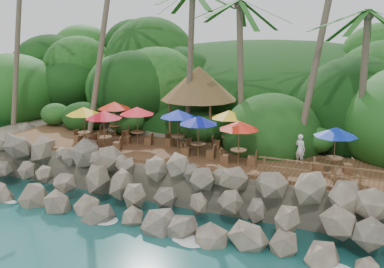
% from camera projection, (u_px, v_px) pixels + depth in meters
% --- Properties ---
extents(ground, '(140.00, 140.00, 0.00)m').
position_uv_depth(ground, '(139.00, 231.00, 21.37)').
color(ground, '#19514F').
rests_on(ground, ground).
extents(land_base, '(32.00, 25.20, 2.10)m').
position_uv_depth(land_base, '(246.00, 136.00, 35.25)').
color(land_base, gray).
rests_on(land_base, ground).
extents(jungle_hill, '(44.80, 28.00, 15.40)m').
position_uv_depth(jungle_hill, '(271.00, 129.00, 42.12)').
color(jungle_hill, '#143811').
rests_on(jungle_hill, ground).
extents(seawall, '(29.00, 4.00, 2.30)m').
position_uv_depth(seawall, '(159.00, 194.00, 22.86)').
color(seawall, gray).
rests_on(seawall, ground).
extents(terrace, '(26.00, 5.00, 0.20)m').
position_uv_depth(terrace, '(192.00, 154.00, 26.15)').
color(terrace, brown).
rests_on(terrace, land_base).
extents(jungle_foliage, '(44.00, 16.00, 12.00)m').
position_uv_depth(jungle_foliage, '(241.00, 152.00, 34.61)').
color(jungle_foliage, '#143811').
rests_on(jungle_foliage, ground).
extents(foam_line, '(25.20, 0.80, 0.06)m').
position_uv_depth(foam_line, '(142.00, 228.00, 21.62)').
color(foam_line, white).
rests_on(foam_line, ground).
extents(palapa, '(5.00, 5.00, 4.60)m').
position_uv_depth(palapa, '(199.00, 83.00, 29.41)').
color(palapa, brown).
rests_on(palapa, ground).
extents(dining_clusters, '(20.67, 5.32, 2.33)m').
position_uv_depth(dining_clusters, '(212.00, 122.00, 25.01)').
color(dining_clusters, brown).
rests_on(dining_clusters, terrace).
extents(railing, '(8.30, 0.10, 1.00)m').
position_uv_depth(railing, '(348.00, 175.00, 20.34)').
color(railing, brown).
rests_on(railing, terrace).
extents(waiter, '(0.69, 0.59, 1.59)m').
position_uv_depth(waiter, '(300.00, 149.00, 23.88)').
color(waiter, white).
rests_on(waiter, terrace).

